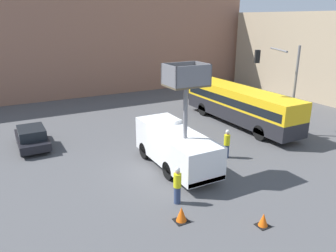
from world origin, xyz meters
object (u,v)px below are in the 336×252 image
object	(u,v)px
traffic_light_pole	(282,77)
road_worker_directing	(227,144)
traffic_cone_mid_road	(181,215)
traffic_cone_near_truck	(263,220)
city_bus	(240,103)
road_worker_near_truck	(177,185)
parked_car_curbside	(32,137)
utility_truck	(176,144)

from	to	relation	value
traffic_light_pole	road_worker_directing	distance (m)	7.15
traffic_light_pole	road_worker_directing	xyz separation A→B (m)	(-6.02, -1.61, -3.50)
road_worker_directing	traffic_cone_mid_road	world-z (taller)	road_worker_directing
traffic_cone_near_truck	traffic_cone_mid_road	bearing A→B (deg)	145.79
city_bus	road_worker_near_truck	world-z (taller)	city_bus
traffic_cone_mid_road	parked_car_curbside	world-z (taller)	parked_car_curbside
utility_truck	traffic_cone_mid_road	world-z (taller)	utility_truck
city_bus	traffic_cone_near_truck	distance (m)	14.31
city_bus	traffic_cone_near_truck	xyz separation A→B (m)	(-8.29, -11.56, -1.53)
city_bus	traffic_light_pole	distance (m)	4.37
city_bus	utility_truck	bearing A→B (deg)	109.41
road_worker_directing	traffic_cone_mid_road	distance (m)	7.62
traffic_cone_near_truck	traffic_cone_mid_road	size ratio (longest dim) A/B	0.88
city_bus	traffic_cone_mid_road	distance (m)	14.81
road_worker_near_truck	utility_truck	bearing A→B (deg)	163.11
city_bus	parked_car_curbside	xyz separation A→B (m)	(-15.82, 2.67, -1.08)
utility_truck	city_bus	bearing A→B (deg)	28.70
utility_truck	road_worker_near_truck	world-z (taller)	utility_truck
traffic_cone_mid_road	parked_car_curbside	size ratio (longest dim) A/B	0.17
traffic_cone_near_truck	parked_car_curbside	bearing A→B (deg)	117.87
city_bus	road_worker_near_truck	size ratio (longest dim) A/B	6.19
road_worker_near_truck	traffic_cone_near_truck	distance (m)	4.13
utility_truck	traffic_light_pole	size ratio (longest dim) A/B	0.97
utility_truck	traffic_cone_mid_road	bearing A→B (deg)	-116.77
road_worker_directing	city_bus	bearing A→B (deg)	-176.50
traffic_light_pole	road_worker_near_truck	distance (m)	12.94
city_bus	traffic_cone_near_truck	world-z (taller)	city_bus
parked_car_curbside	utility_truck	bearing A→B (deg)	-46.71
city_bus	road_worker_directing	xyz separation A→B (m)	(-5.15, -4.99, -0.87)
road_worker_directing	traffic_cone_mid_road	bearing A→B (deg)	-3.26
city_bus	traffic_cone_mid_road	world-z (taller)	city_bus
road_worker_directing	traffic_cone_near_truck	bearing A→B (deg)	23.91
city_bus	traffic_cone_mid_road	bearing A→B (deg)	121.31
road_worker_near_truck	traffic_cone_near_truck	bearing A→B (deg)	46.22
road_worker_near_truck	traffic_cone_near_truck	size ratio (longest dim) A/B	3.11
utility_truck	road_worker_directing	size ratio (longest dim) A/B	3.44
city_bus	traffic_cone_near_truck	bearing A→B (deg)	135.07
traffic_cone_near_truck	traffic_cone_mid_road	xyz separation A→B (m)	(-2.90, 1.97, 0.04)
traffic_light_pole	road_worker_near_truck	bearing A→B (deg)	-157.17
traffic_light_pole	city_bus	bearing A→B (deg)	104.38
traffic_light_pole	traffic_cone_mid_road	xyz separation A→B (m)	(-12.06, -6.21, -4.11)
utility_truck	road_worker_near_truck	distance (m)	3.92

